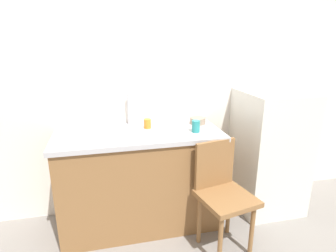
{
  "coord_description": "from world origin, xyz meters",
  "views": [
    {
      "loc": [
        -0.58,
        -1.63,
        1.66
      ],
      "look_at": [
        -0.06,
        0.6,
        0.95
      ],
      "focal_mm": 29.82,
      "sensor_mm": 36.0,
      "label": 1
    }
  ],
  "objects_px": {
    "terracotta_bowl": "(198,121)",
    "cup_teal": "(196,126)",
    "chair": "(222,191)",
    "refrigerator": "(269,151)",
    "cup_orange": "(147,124)"
  },
  "relations": [
    {
      "from": "terracotta_bowl",
      "to": "cup_teal",
      "type": "height_order",
      "value": "cup_teal"
    },
    {
      "from": "chair",
      "to": "terracotta_bowl",
      "type": "distance_m",
      "value": 0.72
    },
    {
      "from": "chair",
      "to": "cup_teal",
      "type": "distance_m",
      "value": 0.58
    },
    {
      "from": "refrigerator",
      "to": "chair",
      "type": "distance_m",
      "value": 0.83
    },
    {
      "from": "chair",
      "to": "cup_orange",
      "type": "distance_m",
      "value": 0.87
    },
    {
      "from": "refrigerator",
      "to": "cup_orange",
      "type": "relative_size",
      "value": 14.31
    },
    {
      "from": "refrigerator",
      "to": "terracotta_bowl",
      "type": "height_order",
      "value": "refrigerator"
    },
    {
      "from": "terracotta_bowl",
      "to": "cup_teal",
      "type": "xyz_separation_m",
      "value": [
        -0.1,
        -0.23,
        0.02
      ]
    },
    {
      "from": "chair",
      "to": "terracotta_bowl",
      "type": "height_order",
      "value": "terracotta_bowl"
    },
    {
      "from": "terracotta_bowl",
      "to": "cup_teal",
      "type": "distance_m",
      "value": 0.25
    },
    {
      "from": "cup_orange",
      "to": "cup_teal",
      "type": "relative_size",
      "value": 0.82
    },
    {
      "from": "refrigerator",
      "to": "cup_orange",
      "type": "xyz_separation_m",
      "value": [
        -1.2,
        0.09,
        0.34
      ]
    },
    {
      "from": "refrigerator",
      "to": "chair",
      "type": "bearing_deg",
      "value": -147.01
    },
    {
      "from": "refrigerator",
      "to": "cup_teal",
      "type": "bearing_deg",
      "value": -172.25
    },
    {
      "from": "chair",
      "to": "cup_teal",
      "type": "height_order",
      "value": "cup_teal"
    }
  ]
}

